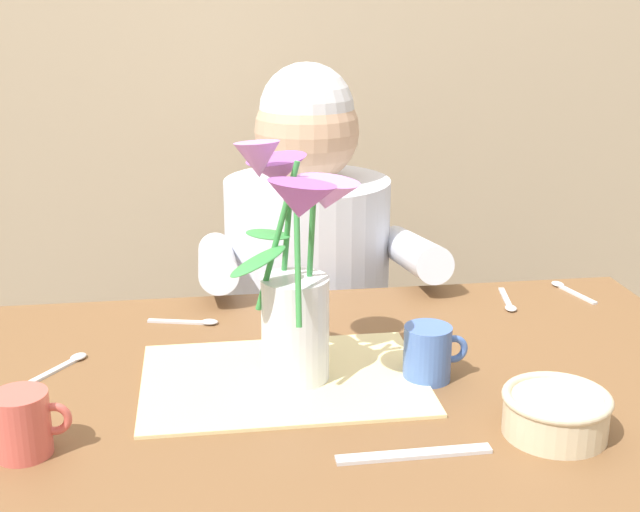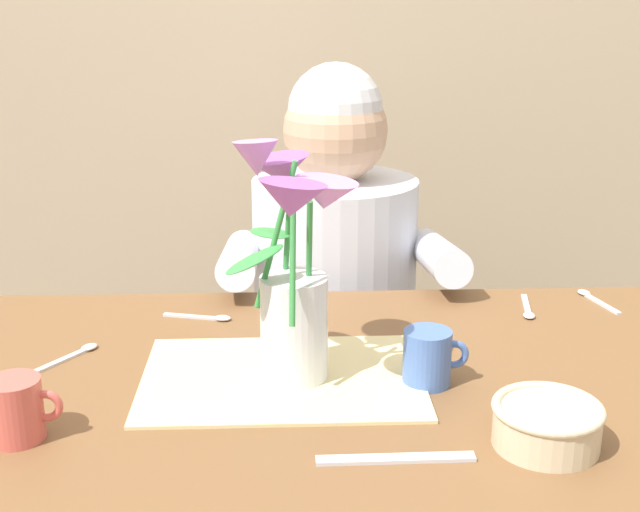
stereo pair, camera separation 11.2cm
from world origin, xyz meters
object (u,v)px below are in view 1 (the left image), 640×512
object	(u,v)px
ceramic_mug	(428,353)
seated_person	(308,334)
ceramic_bowl	(556,412)
coffee_cup	(23,424)
dinner_knife	(414,454)
flower_vase	(294,269)

from	to	relation	value
ceramic_mug	seated_person	bearing A→B (deg)	99.05
seated_person	ceramic_bowl	xyz separation A→B (m)	(0.21, -0.78, 0.21)
seated_person	coffee_cup	distance (m)	0.88
seated_person	ceramic_bowl	world-z (taller)	seated_person
dinner_knife	ceramic_mug	world-z (taller)	ceramic_mug
ceramic_bowl	coffee_cup	world-z (taller)	coffee_cup
seated_person	dinner_knife	bearing A→B (deg)	-85.37
seated_person	ceramic_mug	size ratio (longest dim) A/B	12.20
seated_person	dinner_knife	distance (m)	0.82
coffee_cup	ceramic_bowl	bearing A→B (deg)	-3.82
ceramic_bowl	ceramic_mug	world-z (taller)	ceramic_mug
seated_person	coffee_cup	bearing A→B (deg)	-117.86
ceramic_bowl	ceramic_mug	size ratio (longest dim) A/B	1.46
dinner_knife	coffee_cup	world-z (taller)	coffee_cup
seated_person	flower_vase	xyz separation A→B (m)	(-0.09, -0.59, 0.35)
ceramic_bowl	ceramic_mug	distance (m)	0.21
flower_vase	ceramic_mug	xyz separation A→B (m)	(0.19, -0.01, -0.13)
seated_person	coffee_cup	xyz separation A→B (m)	(-0.44, -0.73, 0.22)
ceramic_bowl	ceramic_mug	xyz separation A→B (m)	(-0.12, 0.17, 0.01)
flower_vase	ceramic_mug	distance (m)	0.23
flower_vase	dinner_knife	world-z (taller)	flower_vase
flower_vase	ceramic_bowl	world-z (taller)	flower_vase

